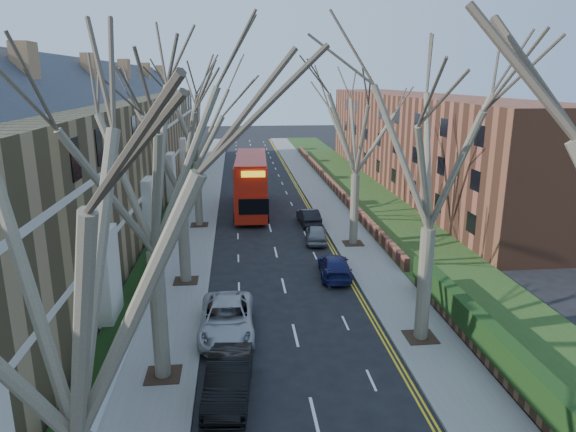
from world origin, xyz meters
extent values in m
cube|color=slate|center=(-6.00, 39.00, 0.06)|extent=(3.00, 102.00, 0.12)
cube|color=slate|center=(6.00, 39.00, 0.06)|extent=(3.00, 102.00, 0.12)
cube|color=olive|center=(-13.80, 31.00, 5.00)|extent=(9.00, 78.00, 10.00)
cube|color=#2E2F38|center=(-13.80, 31.00, 11.00)|extent=(4.67, 78.00, 4.67)
cube|color=silver|center=(-9.35, 31.00, 3.50)|extent=(0.12, 78.00, 0.35)
cube|color=silver|center=(-9.35, 31.00, 7.00)|extent=(0.12, 78.00, 0.35)
cube|color=brown|center=(17.50, 43.00, 5.00)|extent=(8.00, 54.00, 10.00)
cube|color=brown|center=(7.70, 43.00, 0.57)|extent=(0.35, 54.00, 0.90)
cube|color=brown|center=(7.70, 2.00, 0.42)|extent=(0.40, 24.00, 0.60)
cube|color=black|center=(7.70, 2.00, 1.32)|extent=(0.70, 24.00, 1.20)
cube|color=white|center=(-7.65, 31.00, 0.62)|extent=(0.30, 78.00, 1.00)
cube|color=#253D16|center=(10.50, 39.00, 0.15)|extent=(6.00, 102.00, 0.06)
cylinder|color=brown|center=(-5.70, 6.00, 2.75)|extent=(0.64, 0.64, 5.25)
cube|color=#2D2116|center=(-5.70, 6.00, 0.14)|extent=(1.40, 1.40, 0.05)
cylinder|color=brown|center=(-5.70, 16.00, 2.66)|extent=(0.64, 0.64, 5.07)
cube|color=#2D2116|center=(-5.70, 16.00, 0.14)|extent=(1.40, 1.40, 0.05)
cylinder|color=brown|center=(-5.70, 28.00, 2.75)|extent=(0.60, 0.60, 5.25)
cube|color=#2D2116|center=(-5.70, 28.00, 0.14)|extent=(1.40, 1.40, 0.05)
cylinder|color=brown|center=(5.70, 8.00, 2.75)|extent=(0.64, 0.64, 5.25)
cube|color=#2D2116|center=(5.70, 8.00, 0.14)|extent=(1.40, 1.40, 0.05)
cylinder|color=brown|center=(5.70, 22.00, 2.66)|extent=(0.60, 0.60, 5.07)
cube|color=#2D2116|center=(5.70, 22.00, 0.14)|extent=(1.40, 1.40, 0.05)
cube|color=#AE1A0C|center=(-1.29, 32.64, 1.53)|extent=(3.14, 11.89, 2.36)
cube|color=#AE1A0C|center=(-1.29, 32.64, 3.78)|extent=(3.12, 11.30, 2.14)
cube|color=black|center=(-1.29, 32.64, 2.01)|extent=(3.13, 10.95, 0.96)
cube|color=black|center=(-1.29, 32.64, 3.89)|extent=(3.12, 10.71, 0.96)
imported|color=black|center=(-3.06, 4.45, 0.75)|extent=(1.96, 4.67, 1.50)
imported|color=#AEAFB4|center=(-3.18, 9.49, 0.76)|extent=(2.58, 5.50, 1.52)
imported|color=navy|center=(3.22, 16.21, 0.64)|extent=(2.18, 4.58, 1.29)
imported|color=gray|center=(3.14, 22.99, 0.64)|extent=(1.93, 3.92, 1.29)
imported|color=black|center=(3.25, 27.71, 0.66)|extent=(1.66, 4.11, 1.33)
camera|label=1|loc=(-2.53, -12.68, 11.68)|focal=32.00mm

